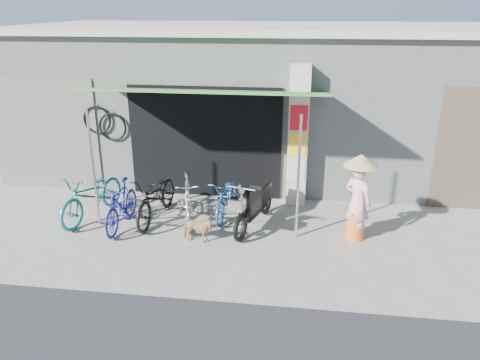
# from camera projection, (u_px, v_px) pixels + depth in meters

# --- Properties ---
(ground) EXTENTS (80.00, 80.00, 0.00)m
(ground) POSITION_uv_depth(u_px,v_px,m) (244.00, 253.00, 8.28)
(ground) COLOR gray
(ground) RESTS_ON ground
(bicycle_shop) EXTENTS (12.30, 5.30, 3.66)m
(bicycle_shop) POSITION_uv_depth(u_px,v_px,m) (268.00, 97.00, 12.36)
(bicycle_shop) COLOR #A2A79F
(bicycle_shop) RESTS_ON ground
(shop_pillar) EXTENTS (0.42, 0.44, 3.00)m
(shop_pillar) POSITION_uv_depth(u_px,v_px,m) (298.00, 137.00, 9.92)
(shop_pillar) COLOR beige
(shop_pillar) RESTS_ON ground
(awning) EXTENTS (4.60, 1.88, 2.72)m
(awning) POSITION_uv_depth(u_px,v_px,m) (208.00, 94.00, 9.02)
(awning) COLOR #376A2F
(awning) RESTS_ON ground
(neighbour_left) EXTENTS (2.60, 0.06, 2.60)m
(neighbour_left) POSITION_uv_depth(u_px,v_px,m) (45.00, 134.00, 10.85)
(neighbour_left) COLOR #6B665B
(neighbour_left) RESTS_ON ground
(bike_teal) EXTENTS (1.08, 2.02, 1.01)m
(bike_teal) POSITION_uv_depth(u_px,v_px,m) (92.00, 195.00, 9.49)
(bike_teal) COLOR #1B7B6F
(bike_teal) RESTS_ON ground
(bike_blue) EXTENTS (0.46, 1.57, 0.94)m
(bike_blue) POSITION_uv_depth(u_px,v_px,m) (121.00, 205.00, 9.10)
(bike_blue) COLOR navy
(bike_blue) RESTS_ON ground
(bike_black) EXTENTS (0.81, 1.92, 0.98)m
(bike_black) POSITION_uv_depth(u_px,v_px,m) (157.00, 197.00, 9.43)
(bike_black) COLOR black
(bike_black) RESTS_ON ground
(bike_silver) EXTENTS (0.84, 1.66, 0.96)m
(bike_silver) POSITION_uv_depth(u_px,v_px,m) (188.00, 200.00, 9.29)
(bike_silver) COLOR #B0AFB4
(bike_silver) RESTS_ON ground
(bike_navy) EXTENTS (0.68, 1.63, 0.83)m
(bike_navy) POSITION_uv_depth(u_px,v_px,m) (227.00, 197.00, 9.62)
(bike_navy) COLOR #22509D
(bike_navy) RESTS_ON ground
(street_dog) EXTENTS (0.65, 0.36, 0.52)m
(street_dog) POSITION_uv_depth(u_px,v_px,m) (197.00, 229.00, 8.57)
(street_dog) COLOR tan
(street_dog) RESTS_ON ground
(moped) EXTENTS (0.74, 1.83, 1.06)m
(moped) POSITION_uv_depth(u_px,v_px,m) (255.00, 203.00, 9.15)
(moped) COLOR black
(moped) RESTS_ON ground
(nun) EXTENTS (0.64, 0.64, 1.65)m
(nun) POSITION_uv_depth(u_px,v_px,m) (358.00, 197.00, 8.54)
(nun) COLOR pink
(nun) RESTS_ON ground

